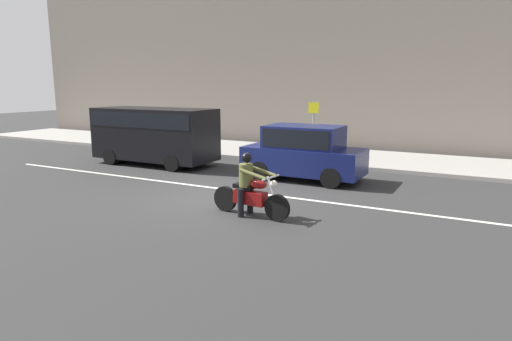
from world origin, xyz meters
TOP-DOWN VIEW (x-y plane):
  - ground_plane at (0.00, 0.00)m, footprint 80.00×80.00m
  - sidewalk_slab at (0.00, 8.00)m, footprint 40.00×4.40m
  - building_facade at (0.00, 11.40)m, footprint 40.00×1.40m
  - lane_marking_stripe at (-0.60, 0.90)m, footprint 18.00×0.14m
  - motorcycle_with_rider_olive at (1.62, -1.15)m, footprint 2.15×0.71m
  - parked_hatchback_navy at (1.23, 3.30)m, footprint 3.92×1.76m
  - parked_van_black at (-5.01, 3.26)m, footprint 4.90×1.96m
  - street_sign_post at (0.01, 7.44)m, footprint 0.44×0.08m

SIDE VIEW (x-z plane):
  - ground_plane at x=0.00m, z-range 0.00..0.00m
  - lane_marking_stripe at x=-0.60m, z-range 0.00..0.01m
  - sidewalk_slab at x=0.00m, z-range 0.00..0.14m
  - motorcycle_with_rider_olive at x=1.62m, z-range -0.14..1.40m
  - parked_hatchback_navy at x=1.23m, z-range 0.03..1.83m
  - parked_van_black at x=-5.01m, z-range 0.18..2.39m
  - street_sign_post at x=0.01m, z-range 0.39..2.66m
  - building_facade at x=0.00m, z-range 0.00..10.07m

